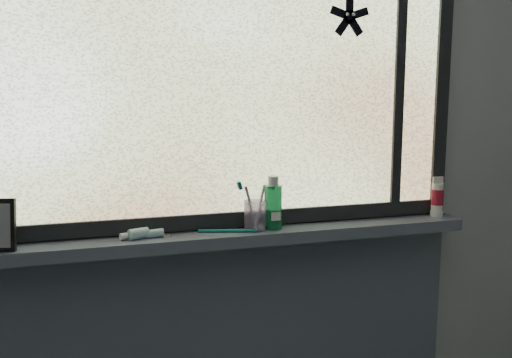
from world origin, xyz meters
name	(u,v)px	position (x,y,z in m)	size (l,w,h in m)	color
wall_back	(232,159)	(0.00, 1.30, 1.25)	(3.00, 0.01, 2.50)	#9EA3A8
windowsill	(238,237)	(0.00, 1.23, 1.00)	(1.62, 0.14, 0.04)	#4E5668
window_pane	(233,73)	(0.00, 1.28, 1.53)	(1.50, 0.01, 1.00)	silver
frame_bottom	(235,219)	(0.00, 1.28, 1.05)	(1.60, 0.03, 0.05)	black
frame_right	(442,75)	(0.78, 1.28, 1.53)	(0.05, 0.03, 1.10)	black
frame_mullion	(399,75)	(0.60, 1.28, 1.53)	(0.04, 0.03, 1.00)	black
starfish_sticker	(349,17)	(0.40, 1.27, 1.72)	(0.15, 0.02, 0.15)	black
toothpaste_tube	(145,233)	(-0.30, 1.22, 1.04)	(0.19, 0.04, 0.03)	white
toothbrush_cup	(255,215)	(0.06, 1.23, 1.07)	(0.07, 0.07, 0.10)	#BA9CCE
toothbrush_lying	(228,230)	(-0.04, 1.22, 1.03)	(0.24, 0.02, 0.02)	#0D7571
mouthwash_bottle	(273,203)	(0.12, 1.23, 1.11)	(0.06, 0.06, 0.15)	#1D9755
cream_tube	(437,195)	(0.75, 1.23, 1.10)	(0.04, 0.04, 0.10)	silver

